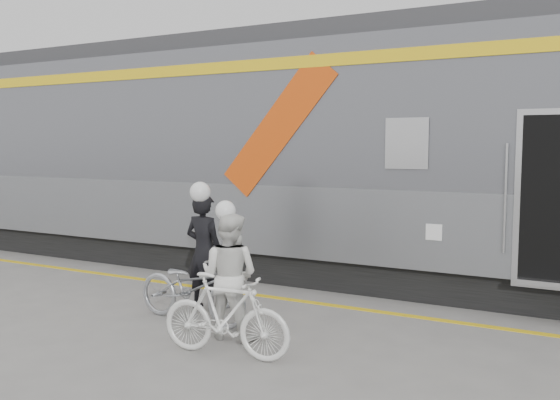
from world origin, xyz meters
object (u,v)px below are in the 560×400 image
Objects in this scene: man at (204,251)px; woman at (229,275)px; bicycle_left at (192,288)px; bicycle_right at (225,315)px.

man is 1.09× the size of woman.
bicycle_right reaches higher than bicycle_left.
woman reaches higher than bicycle_left.
man is at bearing 23.41° from bicycle_left.
man is at bearing -47.24° from woman.
woman is at bearing -108.13° from bicycle_left.
bicycle_right is at bearing 113.08° from woman.
man is at bearing 36.29° from bicycle_right.
woman reaches higher than bicycle_right.
bicycle_right is at bearing 135.25° from man.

